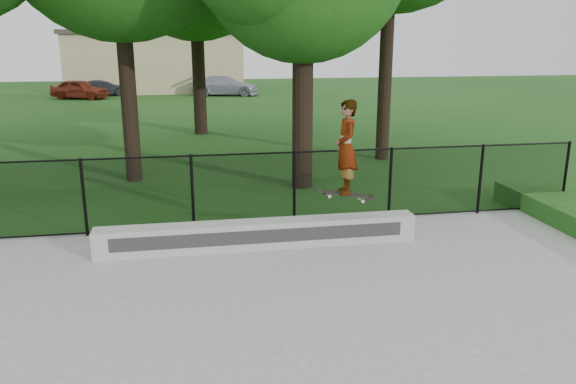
% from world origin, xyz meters
% --- Properties ---
extents(grind_ledge, '(5.70, 0.40, 0.49)m').
position_xyz_m(grind_ledge, '(1.14, 4.70, 0.30)').
color(grind_ledge, '#B7B6B1').
rests_on(grind_ledge, concrete_slab).
extents(car_a, '(3.86, 2.68, 1.23)m').
position_xyz_m(car_a, '(-6.65, 33.09, 0.61)').
color(car_a, maroon).
rests_on(car_a, ground).
extents(car_b, '(3.10, 1.94, 1.05)m').
position_xyz_m(car_b, '(-5.45, 34.77, 0.53)').
color(car_b, black).
rests_on(car_b, ground).
extents(car_c, '(4.39, 2.66, 1.29)m').
position_xyz_m(car_c, '(2.59, 33.77, 0.65)').
color(car_c, '#9A9EAE').
rests_on(car_c, ground).
extents(skater_airborne, '(0.83, 0.60, 1.77)m').
position_xyz_m(skater_airborne, '(2.61, 4.41, 1.85)').
color(skater_airborne, black).
rests_on(skater_airborne, ground).
extents(chainlink_fence, '(16.06, 0.06, 1.50)m').
position_xyz_m(chainlink_fence, '(0.00, 5.90, 0.81)').
color(chainlink_fence, black).
rests_on(chainlink_fence, concrete_slab).
extents(distant_building, '(12.40, 6.40, 4.30)m').
position_xyz_m(distant_building, '(-2.00, 38.00, 2.16)').
color(distant_building, tan).
rests_on(distant_building, ground).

